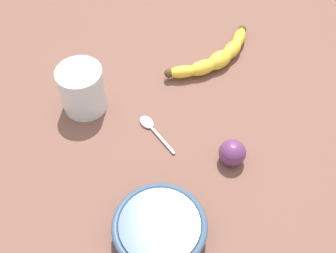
# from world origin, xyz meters

# --- Properties ---
(wooden_tabletop) EXTENTS (1.20, 1.20, 0.03)m
(wooden_tabletop) POSITION_xyz_m (0.00, 0.00, 0.01)
(wooden_tabletop) COLOR brown
(wooden_tabletop) RESTS_ON ground
(banana) EXTENTS (0.14, 0.22, 0.04)m
(banana) POSITION_xyz_m (0.17, -0.16, 0.05)
(banana) COLOR yellow
(banana) RESTS_ON wooden_tabletop
(smoothie_glass) EXTENTS (0.09, 0.09, 0.10)m
(smoothie_glass) POSITION_xyz_m (0.09, 0.14, 0.08)
(smoothie_glass) COLOR silver
(smoothie_glass) RESTS_ON wooden_tabletop
(ceramic_bowl) EXTENTS (0.16, 0.16, 0.04)m
(ceramic_bowl) POSITION_xyz_m (-0.21, 0.02, 0.06)
(ceramic_bowl) COLOR #3D5675
(ceramic_bowl) RESTS_ON wooden_tabletop
(plum_fruit) EXTENTS (0.05, 0.05, 0.05)m
(plum_fruit) POSITION_xyz_m (-0.09, -0.13, 0.06)
(plum_fruit) COLOR #6B3360
(plum_fruit) RESTS_ON wooden_tabletop
(teaspoon) EXTENTS (0.11, 0.06, 0.01)m
(teaspoon) POSITION_xyz_m (0.02, 0.02, 0.03)
(teaspoon) COLOR silver
(teaspoon) RESTS_ON wooden_tabletop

